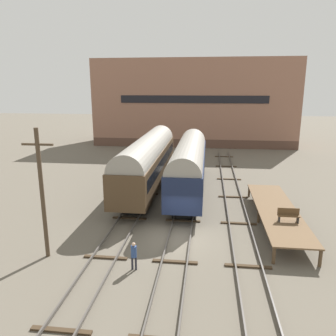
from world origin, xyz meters
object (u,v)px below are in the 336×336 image
object	(u,v)px
utility_pole	(42,192)
person_worker	(134,254)
train_car_brown	(148,159)
train_car_navy	(189,163)
bench	(288,215)

from	to	relation	value
utility_pole	person_worker	bearing A→B (deg)	-8.91
train_car_brown	train_car_navy	world-z (taller)	train_car_brown
train_car_navy	bench	xyz separation A→B (m)	(7.11, -8.86, -1.29)
train_car_navy	utility_pole	size ratio (longest dim) A/B	2.20
train_car_navy	bench	size ratio (longest dim) A/B	12.02
bench	utility_pole	size ratio (longest dim) A/B	0.18
person_worker	utility_pole	world-z (taller)	utility_pole
train_car_brown	person_worker	world-z (taller)	train_car_brown
person_worker	train_car_navy	bearing A→B (deg)	81.26
train_car_brown	utility_pole	bearing A→B (deg)	-103.72
bench	utility_pole	distance (m)	15.51
train_car_brown	train_car_navy	xyz separation A→B (m)	(4.11, -1.06, -0.05)
train_car_navy	train_car_brown	bearing A→B (deg)	165.50
train_car_navy	person_worker	size ratio (longest dim) A/B	10.38
bench	person_worker	xyz separation A→B (m)	(-9.27, -5.20, -0.64)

